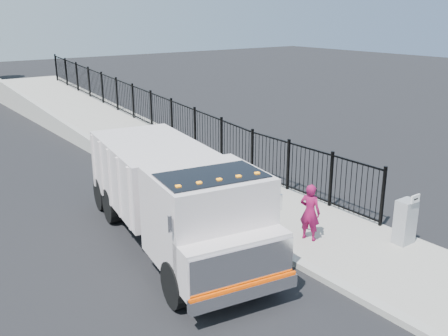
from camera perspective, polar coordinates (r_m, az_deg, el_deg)
ground at (r=14.59m, az=2.46°, el=-7.83°), size 120.00×120.00×0.00m
sidewalk at (r=14.53m, az=13.50°, el=-8.18°), size 3.55×12.00×0.12m
curb at (r=13.23m, az=8.00°, el=-10.42°), size 0.30×12.00×0.16m
ramp at (r=28.91m, az=-14.49°, el=4.45°), size 3.95×24.06×3.19m
iron_fence at (r=25.76m, az=-8.26°, el=5.34°), size 0.10×28.00×1.80m
truck at (r=13.52m, az=-5.68°, el=-2.84°), size 3.83×8.39×2.77m
worker at (r=14.03m, az=9.79°, el=-4.99°), size 0.57×0.69×1.62m
utility_cabinet at (r=14.56m, az=19.99°, el=-5.79°), size 0.55×0.40×1.25m
arrow_sign at (r=14.19m, az=21.03°, el=-3.31°), size 0.35×0.04×0.22m
debris at (r=14.97m, az=5.38°, el=-6.48°), size 0.43×0.43×0.11m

